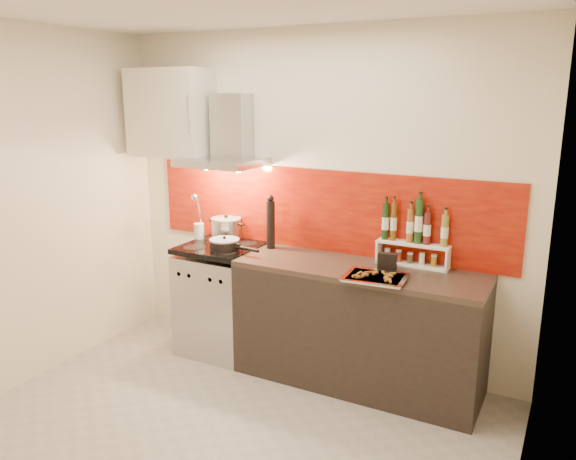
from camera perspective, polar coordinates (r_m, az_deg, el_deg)
The scene contains 16 objects.
floor at distance 3.78m, azimuth -7.23°, elevation -20.42°, with size 3.40×3.40×0.00m, color #9E9991.
back_wall at distance 4.41m, azimuth 2.74°, elevation 3.13°, with size 3.40×0.02×2.60m, color silver.
left_wall at distance 4.43m, azimuth -26.11°, elevation 1.75°, with size 0.02×2.80×2.60m, color silver.
right_wall at distance 2.66m, azimuth 23.53°, elevation -5.29°, with size 0.02×2.80×2.60m, color silver.
backsplash at distance 4.40m, azimuth 3.25°, elevation 2.02°, with size 3.00×0.02×0.64m, color #7B0606.
range_stove at distance 4.73m, azimuth -6.73°, elevation -7.03°, with size 0.60×0.60×0.91m.
counter at distance 4.21m, azimuth 7.09°, elevation -9.63°, with size 1.80×0.60×0.90m.
range_hood at distance 4.56m, azimuth -6.17°, elevation 9.02°, with size 0.62×0.50×0.61m.
upper_cabinet at distance 4.86m, azimuth -11.81°, elevation 11.56°, with size 0.70×0.35×0.72m, color beige.
stock_pot at distance 4.74m, azimuth -6.29°, elevation 0.14°, with size 0.25×0.25×0.22m.
saute_pan at distance 4.44m, azimuth -6.38°, elevation -1.46°, with size 0.46×0.24×0.11m.
utensil_jar at distance 4.79m, azimuth -9.07°, elevation 0.41°, with size 0.08×0.13×0.41m.
pepper_mill at distance 4.46m, azimuth -1.78°, elevation 0.75°, with size 0.07×0.07×0.43m.
step_shelf at distance 4.11m, azimuth 12.57°, elevation -0.84°, with size 0.52×0.14×0.49m.
caddy_box at distance 4.02m, azimuth 10.06°, elevation -3.12°, with size 0.13×0.06×0.11m, color black.
baking_tray at distance 3.81m, azimuth 8.86°, elevation -4.76°, with size 0.44×0.35×0.03m.
Camera 1 is at (1.84, -2.52, 2.12)m, focal length 35.00 mm.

